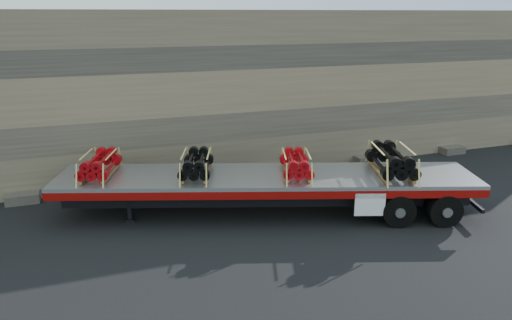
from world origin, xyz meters
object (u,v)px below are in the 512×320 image
(bundle_midfront, at_px, (196,165))
(bundle_midrear, at_px, (296,164))
(trailer, at_px, (266,194))
(bundle_front, at_px, (100,165))
(bundle_rear, at_px, (391,161))

(bundle_midfront, bearing_deg, bundle_midrear, 0.00)
(bundle_midrear, bearing_deg, bundle_midfront, 180.00)
(trailer, xyz_separation_m, bundle_front, (-5.45, 1.88, 1.10))
(bundle_front, xyz_separation_m, bundle_midfront, (3.15, -1.09, 0.00))
(bundle_front, xyz_separation_m, bundle_rear, (9.57, -3.30, 0.07))
(trailer, height_order, bundle_midrear, bundle_midrear)
(bundle_midrear, bearing_deg, bundle_front, 180.00)
(bundle_midfront, bearing_deg, trailer, -0.00)
(trailer, distance_m, bundle_midfront, 2.66)
(bundle_midfront, xyz_separation_m, bundle_midrear, (3.27, -1.13, -0.01))
(bundle_front, height_order, bundle_rear, bundle_rear)
(bundle_midrear, xyz_separation_m, bundle_rear, (3.15, -1.08, 0.09))
(trailer, bearing_deg, bundle_midrear, 0.00)
(bundle_front, bearing_deg, bundle_midrear, 0.00)
(bundle_midfront, bearing_deg, bundle_rear, 0.00)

